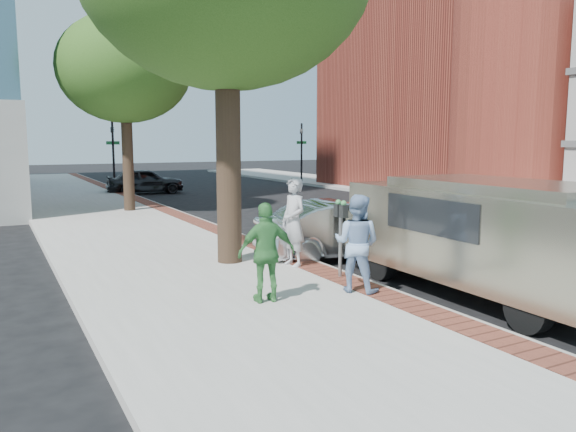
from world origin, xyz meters
TOP-DOWN VIEW (x-y plane):
  - ground at (0.00, 0.00)m, footprint 120.00×120.00m
  - sidewalk at (-1.50, 8.00)m, footprint 5.00×60.00m
  - brick_strip at (0.70, 8.00)m, footprint 0.60×60.00m
  - curb at (1.05, 8.00)m, footprint 0.10×60.00m
  - sidewalk_far at (14.50, 8.00)m, footprint 5.00×60.00m
  - church at (20.98, 13.13)m, footprint 19.00×16.00m
  - signal_near at (0.90, 22.00)m, footprint 0.70×0.15m
  - signal_far at (12.50, 22.00)m, footprint 0.70×0.15m
  - tree_far at (-0.50, 12.00)m, footprint 4.80×4.80m
  - parking_meter at (0.72, -0.38)m, footprint 0.12×0.32m
  - person_gray at (0.40, 0.89)m, footprint 0.49×0.70m
  - person_officer at (0.42, -1.35)m, footprint 0.99×1.03m
  - person_green at (-1.22, -1.20)m, footprint 0.99×0.52m
  - sedan_silver at (2.18, 1.62)m, footprint 4.24×1.92m
  - bg_car at (2.04, 19.86)m, footprint 3.99×1.87m
  - van at (2.54, -2.01)m, footprint 2.23×5.62m

SIDE VIEW (x-z plane):
  - ground at x=0.00m, z-range 0.00..0.00m
  - sidewalk at x=-1.50m, z-range 0.00..0.15m
  - curb at x=1.05m, z-range 0.00..0.15m
  - sidewalk_far at x=14.50m, z-range 0.00..0.15m
  - brick_strip at x=0.70m, z-range 0.15..0.16m
  - bg_car at x=2.04m, z-range 0.00..1.32m
  - sedan_silver at x=2.18m, z-range 0.00..1.35m
  - person_green at x=-1.22m, z-range 0.15..1.76m
  - person_officer at x=0.42m, z-range 0.15..1.83m
  - person_gray at x=0.40m, z-range 0.15..1.99m
  - van at x=2.54m, z-range 0.10..2.15m
  - parking_meter at x=0.72m, z-range 0.47..1.94m
  - signal_near at x=0.90m, z-range 0.35..4.15m
  - signal_far at x=12.50m, z-range 0.35..4.15m
  - tree_far at x=-0.50m, z-range 1.73..8.87m
  - church at x=20.98m, z-range -2.94..17.46m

